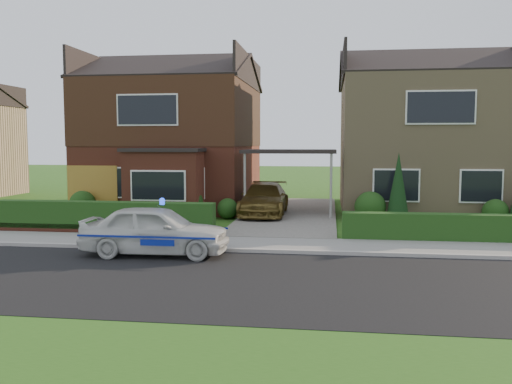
# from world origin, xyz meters

# --- Properties ---
(ground) EXTENTS (120.00, 120.00, 0.00)m
(ground) POSITION_xyz_m (0.00, 0.00, 0.00)
(ground) COLOR #265215
(ground) RESTS_ON ground
(road) EXTENTS (60.00, 6.00, 0.02)m
(road) POSITION_xyz_m (0.00, 0.00, 0.00)
(road) COLOR black
(road) RESTS_ON ground
(kerb) EXTENTS (60.00, 0.16, 0.12)m
(kerb) POSITION_xyz_m (0.00, 3.05, 0.06)
(kerb) COLOR #9E9993
(kerb) RESTS_ON ground
(sidewalk) EXTENTS (60.00, 2.00, 0.10)m
(sidewalk) POSITION_xyz_m (0.00, 4.10, 0.05)
(sidewalk) COLOR slate
(sidewalk) RESTS_ON ground
(grass_verge) EXTENTS (60.00, 4.00, 0.01)m
(grass_verge) POSITION_xyz_m (0.00, -5.00, 0.00)
(grass_verge) COLOR #265215
(grass_verge) RESTS_ON ground
(driveway) EXTENTS (3.80, 12.00, 0.12)m
(driveway) POSITION_xyz_m (0.00, 11.00, 0.06)
(driveway) COLOR #666059
(driveway) RESTS_ON ground
(house_left) EXTENTS (7.50, 9.53, 7.25)m
(house_left) POSITION_xyz_m (-5.78, 13.90, 3.81)
(house_left) COLOR brown
(house_left) RESTS_ON ground
(house_right) EXTENTS (7.50, 8.06, 7.25)m
(house_right) POSITION_xyz_m (5.80, 13.99, 3.66)
(house_right) COLOR tan
(house_right) RESTS_ON ground
(carport_link) EXTENTS (3.80, 3.00, 2.77)m
(carport_link) POSITION_xyz_m (0.00, 10.95, 2.66)
(carport_link) COLOR black
(carport_link) RESTS_ON ground
(garage_door) EXTENTS (2.20, 0.10, 2.10)m
(garage_door) POSITION_xyz_m (-8.25, 9.96, 1.05)
(garage_door) COLOR olive
(garage_door) RESTS_ON ground
(dwarf_wall) EXTENTS (7.70, 0.25, 0.36)m
(dwarf_wall) POSITION_xyz_m (-5.80, 5.30, 0.18)
(dwarf_wall) COLOR brown
(dwarf_wall) RESTS_ON ground
(hedge_left) EXTENTS (7.50, 0.55, 0.90)m
(hedge_left) POSITION_xyz_m (-5.80, 5.45, 0.00)
(hedge_left) COLOR #113713
(hedge_left) RESTS_ON ground
(hedge_right) EXTENTS (7.50, 0.55, 0.80)m
(hedge_right) POSITION_xyz_m (5.80, 5.35, 0.00)
(hedge_right) COLOR #113713
(hedge_right) RESTS_ON ground
(shrub_left_far) EXTENTS (1.08, 1.08, 1.08)m
(shrub_left_far) POSITION_xyz_m (-8.50, 9.50, 0.54)
(shrub_left_far) COLOR #113713
(shrub_left_far) RESTS_ON ground
(shrub_left_mid) EXTENTS (1.32, 1.32, 1.32)m
(shrub_left_mid) POSITION_xyz_m (-4.00, 9.30, 0.66)
(shrub_left_mid) COLOR #113713
(shrub_left_mid) RESTS_ON ground
(shrub_left_near) EXTENTS (0.84, 0.84, 0.84)m
(shrub_left_near) POSITION_xyz_m (-2.40, 9.60, 0.42)
(shrub_left_near) COLOR #113713
(shrub_left_near) RESTS_ON ground
(shrub_right_near) EXTENTS (1.20, 1.20, 1.20)m
(shrub_right_near) POSITION_xyz_m (3.20, 9.40, 0.60)
(shrub_right_near) COLOR #113713
(shrub_right_near) RESTS_ON ground
(shrub_right_mid) EXTENTS (0.96, 0.96, 0.96)m
(shrub_right_mid) POSITION_xyz_m (7.80, 9.50, 0.48)
(shrub_right_mid) COLOR #113713
(shrub_right_mid) RESTS_ON ground
(conifer_a) EXTENTS (0.90, 0.90, 2.60)m
(conifer_a) POSITION_xyz_m (4.20, 9.20, 1.30)
(conifer_a) COLOR black
(conifer_a) RESTS_ON ground
(police_car) EXTENTS (3.67, 4.04, 1.52)m
(police_car) POSITION_xyz_m (-3.01, 2.40, 0.68)
(police_car) COLOR silver
(police_car) RESTS_ON ground
(driveway_car) EXTENTS (1.82, 4.41, 1.28)m
(driveway_car) POSITION_xyz_m (-1.00, 10.27, 0.76)
(driveway_car) COLOR brown
(driveway_car) RESTS_ON driveway
(potted_plant_a) EXTENTS (0.43, 0.31, 0.77)m
(potted_plant_a) POSITION_xyz_m (-8.86, 7.14, 0.38)
(potted_plant_a) COLOR gray
(potted_plant_a) RESTS_ON ground
(potted_plant_b) EXTENTS (0.60, 0.56, 0.86)m
(potted_plant_b) POSITION_xyz_m (-2.78, 7.67, 0.43)
(potted_plant_b) COLOR gray
(potted_plant_b) RESTS_ON ground
(potted_plant_c) EXTENTS (0.50, 0.50, 0.85)m
(potted_plant_c) POSITION_xyz_m (-5.56, 6.15, 0.43)
(potted_plant_c) COLOR gray
(potted_plant_c) RESTS_ON ground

